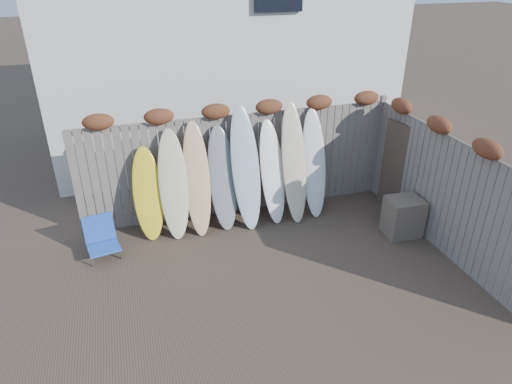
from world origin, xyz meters
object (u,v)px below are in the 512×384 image
object	(u,v)px
wooden_crate	(403,217)
surfboard_0	(148,194)
lattice_panel	(406,173)
beach_chair	(101,238)

from	to	relation	value
wooden_crate	surfboard_0	bearing A→B (deg)	163.12
wooden_crate	surfboard_0	distance (m)	4.60
wooden_crate	lattice_panel	bearing A→B (deg)	59.19
beach_chair	wooden_crate	bearing A→B (deg)	-10.02
beach_chair	surfboard_0	distance (m)	1.08
wooden_crate	lattice_panel	xyz separation A→B (m)	(0.39, 0.65, 0.54)
beach_chair	wooden_crate	world-z (taller)	wooden_crate
beach_chair	lattice_panel	xyz separation A→B (m)	(5.64, -0.28, 0.58)
beach_chair	surfboard_0	bearing A→B (deg)	24.95
wooden_crate	lattice_panel	world-z (taller)	lattice_panel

